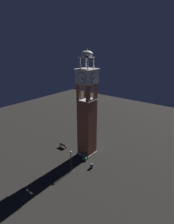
# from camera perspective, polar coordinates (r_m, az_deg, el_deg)

# --- Properties ---
(ground) EXTENTS (80.00, 80.00, 0.00)m
(ground) POSITION_cam_1_polar(r_m,az_deg,el_deg) (36.66, -0.00, -12.61)
(ground) COLOR #2A2925
(clock_tower) EXTENTS (3.21, 3.21, 19.18)m
(clock_tower) POSITION_cam_1_polar(r_m,az_deg,el_deg) (33.07, -0.00, -0.79)
(clock_tower) COLOR #93543D
(clock_tower) RESTS_ON ground
(park_bench) EXTENTS (0.47, 1.61, 0.95)m
(park_bench) POSITION_cam_1_polar(r_m,az_deg,el_deg) (38.56, -7.46, -10.19)
(park_bench) COLOR brown
(park_bench) RESTS_ON ground
(lamp_post) EXTENTS (0.36, 0.36, 3.90)m
(lamp_post) POSITION_cam_1_polar(r_m,az_deg,el_deg) (30.65, -5.03, -13.85)
(lamp_post) COLOR black
(lamp_post) RESTS_ON ground
(trash_bin) EXTENTS (0.52, 0.52, 0.80)m
(trash_bin) POSITION_cam_1_polar(r_m,az_deg,el_deg) (32.69, 1.43, -16.28)
(trash_bin) COLOR #4C4C51
(trash_bin) RESTS_ON ground
(shrub_near_entry) EXTENTS (1.00, 1.00, 0.75)m
(shrub_near_entry) POSITION_cam_1_polar(r_m,az_deg,el_deg) (34.53, -0.80, -14.13)
(shrub_near_entry) COLOR #336638
(shrub_near_entry) RESTS_ON ground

